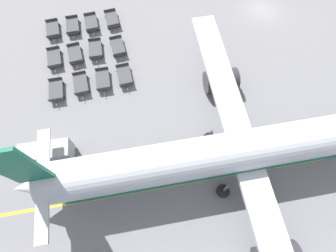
% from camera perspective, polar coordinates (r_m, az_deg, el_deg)
% --- Properties ---
extents(ground_plane, '(500.00, 500.00, 0.00)m').
position_cam_1_polar(ground_plane, '(40.42, 19.85, 22.68)').
color(ground_plane, gray).
extents(airplane, '(33.75, 42.60, 11.48)m').
position_cam_1_polar(airplane, '(24.66, 18.84, -4.65)').
color(airplane, silver).
rests_on(airplane, ground_plane).
extents(service_van, '(2.65, 4.93, 2.34)m').
position_cam_1_polar(service_van, '(27.98, -24.89, -5.41)').
color(service_van, gray).
rests_on(service_van, ground_plane).
extents(baggage_dolly_row_near_col_a, '(3.61, 2.11, 0.92)m').
position_cam_1_polar(baggage_dolly_row_near_col_a, '(38.07, -23.79, 18.70)').
color(baggage_dolly_row_near_col_a, '#424449').
rests_on(baggage_dolly_row_near_col_a, ground_plane).
extents(baggage_dolly_row_near_col_b, '(3.61, 2.10, 0.92)m').
position_cam_1_polar(baggage_dolly_row_near_col_b, '(34.86, -23.53, 13.41)').
color(baggage_dolly_row_near_col_b, '#424449').
rests_on(baggage_dolly_row_near_col_b, ground_plane).
extents(baggage_dolly_row_near_col_c, '(3.61, 1.96, 0.92)m').
position_cam_1_polar(baggage_dolly_row_near_col_c, '(32.02, -23.19, 7.19)').
color(baggage_dolly_row_near_col_c, '#424449').
rests_on(baggage_dolly_row_near_col_c, ground_plane).
extents(baggage_dolly_row_mid_a_col_a, '(3.61, 1.98, 0.92)m').
position_cam_1_polar(baggage_dolly_row_mid_a_col_a, '(37.61, -20.06, 19.80)').
color(baggage_dolly_row_mid_a_col_a, '#424449').
rests_on(baggage_dolly_row_mid_a_col_a, ground_plane).
extents(baggage_dolly_row_mid_a_col_b, '(3.61, 2.20, 0.92)m').
position_cam_1_polar(baggage_dolly_row_mid_a_col_b, '(34.35, -19.59, 14.52)').
color(baggage_dolly_row_mid_a_col_b, '#424449').
rests_on(baggage_dolly_row_mid_a_col_b, ground_plane).
extents(baggage_dolly_row_mid_a_col_c, '(3.61, 2.09, 0.92)m').
position_cam_1_polar(baggage_dolly_row_mid_a_col_c, '(31.53, -18.47, 8.72)').
color(baggage_dolly_row_mid_a_col_c, '#424449').
rests_on(baggage_dolly_row_mid_a_col_c, ground_plane).
extents(baggage_dolly_row_mid_b_col_a, '(3.61, 2.11, 0.92)m').
position_cam_1_polar(baggage_dolly_row_mid_b_col_a, '(37.29, -16.36, 20.75)').
color(baggage_dolly_row_mid_b_col_a, '#424449').
rests_on(baggage_dolly_row_mid_b_col_a, ground_plane).
extents(baggage_dolly_row_mid_b_col_b, '(3.60, 1.92, 0.92)m').
position_cam_1_polar(baggage_dolly_row_mid_b_col_b, '(34.14, -15.53, 15.80)').
color(baggage_dolly_row_mid_b_col_b, '#424449').
rests_on(baggage_dolly_row_mid_b_col_b, ground_plane).
extents(baggage_dolly_row_mid_b_col_c, '(3.60, 1.93, 0.92)m').
position_cam_1_polar(baggage_dolly_row_mid_b_col_c, '(31.16, -14.00, 9.78)').
color(baggage_dolly_row_mid_b_col_c, '#424449').
rests_on(baggage_dolly_row_mid_b_col_c, ground_plane).
extents(baggage_dolly_row_far_col_a, '(3.61, 2.17, 0.92)m').
position_cam_1_polar(baggage_dolly_row_far_col_a, '(37.14, -12.11, 21.78)').
color(baggage_dolly_row_far_col_a, '#424449').
rests_on(baggage_dolly_row_far_col_a, ground_plane).
extents(baggage_dolly_row_far_col_b, '(3.61, 2.17, 0.92)m').
position_cam_1_polar(baggage_dolly_row_far_col_b, '(33.80, -10.88, 16.59)').
color(baggage_dolly_row_far_col_b, '#424449').
rests_on(baggage_dolly_row_far_col_b, ground_plane).
extents(baggage_dolly_row_far_col_c, '(3.61, 2.09, 0.92)m').
position_cam_1_polar(baggage_dolly_row_far_col_c, '(31.00, -9.46, 10.80)').
color(baggage_dolly_row_far_col_c, '#424449').
rests_on(baggage_dolly_row_far_col_c, ground_plane).
extents(stand_guidance_stripe, '(5.03, 34.14, 0.01)m').
position_cam_1_polar(stand_guidance_stripe, '(25.84, -2.59, -13.31)').
color(stand_guidance_stripe, yellow).
rests_on(stand_guidance_stripe, ground_plane).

